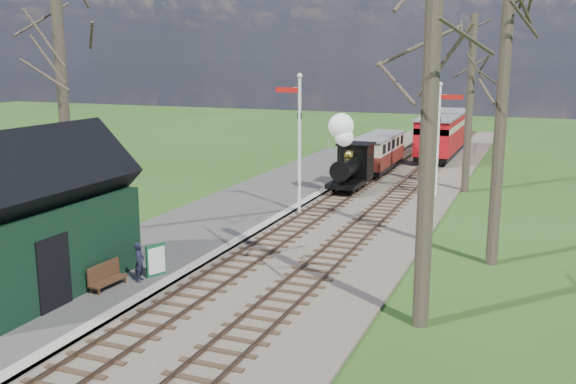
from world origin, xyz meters
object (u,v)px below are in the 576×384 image
Objects in this scene: station_shed at (34,221)px; red_carriage_b at (450,129)px; coach at (378,151)px; semaphore_near at (298,134)px; person at (140,262)px; sign_board at (156,260)px; red_carriage_a at (438,138)px; semaphore_far at (440,131)px; locomotive at (350,157)px; bench at (106,276)px.

station_shed is 1.09× the size of red_carriage_b.
semaphore_near is at bearing -93.84° from coach.
station_shed is 3.24m from person.
red_carriage_b is (6.90, 34.59, -0.60)m from station_shed.
coach reaches higher than sign_board.
semaphore_near is 1.07× the size of red_carriage_a.
red_carriage_a is at bearing 78.85° from semaphore_near.
station_shed is at bearing -115.72° from semaphore_far.
person is (-1.93, -15.73, -1.07)m from locomotive.
person reaches higher than sign_board.
semaphore_near is 11.70m from coach.
coach is (0.77, 11.46, -2.24)m from semaphore_near.
red_carriage_b is (-1.77, 16.59, -1.68)m from semaphore_far.
semaphore_near is at bearing 84.27° from sign_board.
person is at bearing -97.85° from red_carriage_b.
sign_board is at bearing 61.41° from bench.
station_shed is 17.93m from locomotive.
red_carriage_b is 32.63m from sign_board.
station_shed is 35.28m from red_carriage_b.
semaphore_far is 0.99× the size of red_carriage_a.
person reaches higher than bench.
red_carriage_a is 4.78× the size of person.
coach reaches higher than person.
locomotive is (-4.39, -0.60, -1.48)m from semaphore_far.
person is (2.36, 1.68, -1.46)m from station_shed.
locomotive is 3.32× the size of person.
semaphore_near is 1.09× the size of semaphore_far.
semaphore_far is 17.69m from person.
station_shed is 1.10× the size of semaphore_far.
semaphore_far is 16.77m from red_carriage_b.
locomotive reaches higher than red_carriage_b.
red_carriage_b is at bearing 81.35° from bench.
station_shed reaches higher than red_carriage_a.
red_carriage_a is (2.61, 11.69, -0.20)m from locomotive.
locomotive is at bearing -172.26° from semaphore_far.
locomotive is 0.69× the size of red_carriage_a.
station_shed is 1.01× the size of semaphore_near.
semaphore_near reaches higher than sign_board.
semaphore_far reaches higher than bench.
red_carriage_a reaches higher than coach.
locomotive is at bearing -90.11° from coach.
red_carriage_a is at bearing 99.09° from semaphore_far.
station_shed is at bearing -101.28° from red_carriage_b.
bench is 1.11× the size of person.
station_shed reaches higher than bench.
sign_board is 0.63m from person.
semaphore_far is at bearing 7.74° from locomotive.
sign_board is at bearing -97.66° from red_carriage_b.
sign_board is (-4.35, -26.83, -0.96)m from red_carriage_a.
person is (-4.54, -27.42, -0.87)m from red_carriage_a.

